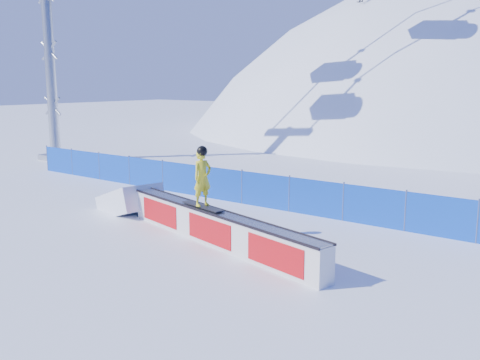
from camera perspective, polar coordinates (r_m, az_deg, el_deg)
The scene contains 6 objects.
ground at distance 16.81m, azimuth -11.83°, elevation -4.78°, with size 160.00×160.00×0.00m, color white.
snow_hill at distance 58.47m, azimuth 22.53°, elevation -12.81°, with size 64.00×64.00×64.00m.
safety_fence at distance 19.84m, azimuth -2.10°, elevation -0.44°, with size 22.05×0.05×1.30m.
rail_box at distance 14.45m, azimuth -2.49°, elevation -5.18°, with size 7.79×2.42×0.95m.
snow_ramp at distance 18.62m, azimuth -11.59°, elevation -3.27°, with size 2.21×1.48×0.83m, color white, non-canonical shape.
snowboarder at distance 14.66m, azimuth -4.03°, elevation 0.31°, with size 1.65×0.67×1.70m.
Camera 1 is at (12.29, -10.60, 4.38)m, focal length 40.00 mm.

